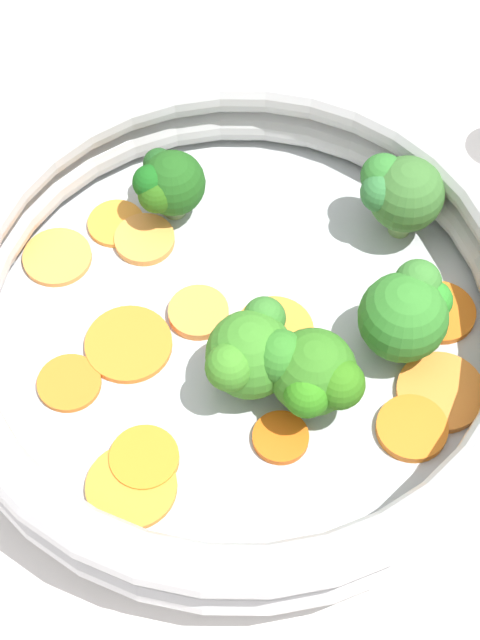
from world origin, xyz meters
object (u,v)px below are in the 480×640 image
Objects in this scene: carrot_slice_6 at (412,428)px; carrot_slice_8 at (441,392)px; carrot_slice_1 at (116,223)px; carrot_slice_12 at (57,257)px; skillet at (240,342)px; carrot_slice_9 at (198,312)px; carrot_slice_5 at (440,312)px; broccoli_floret_3 at (253,354)px; broccoli_floret_2 at (316,376)px; carrot_slice_3 at (131,486)px; broccoli_floret_0 at (168,184)px; carrot_slice_7 at (144,458)px; carrot_slice_11 at (145,239)px; carrot_slice_2 at (274,331)px; carrot_slice_10 at (281,438)px; carrot_slice_4 at (129,344)px; broccoli_floret_1 at (407,312)px; carrot_slice_0 at (69,383)px; broccoli_floret_4 at (400,192)px.

carrot_slice_8 is at bearing 91.50° from carrot_slice_6.
carrot_slice_1 is 0.04m from carrot_slice_12.
carrot_slice_9 is at bearing -168.81° from skillet.
broccoli_floret_3 is (-0.05, -0.10, 0.03)m from carrot_slice_5.
skillet is at bearing 172.44° from broccoli_floret_2.
broccoli_floret_0 reaches higher than carrot_slice_3.
broccoli_floret_0 is (-0.10, 0.14, 0.02)m from carrot_slice_3.
carrot_slice_1 is at bearing 138.98° from carrot_slice_7.
carrot_slice_9 is 0.96× the size of carrot_slice_11.
broccoli_floret_2 is (0.04, -0.02, 0.03)m from carrot_slice_2.
carrot_slice_1 is 0.17m from carrot_slice_10.
carrot_slice_4 is at bearing -133.62° from carrot_slice_2.
carrot_slice_3 is at bearing -95.15° from broccoli_floret_3.
carrot_slice_2 is at bearing -145.01° from broccoli_floret_1.
carrot_slice_7 is at bearing -26.06° from carrot_slice_12.
carrot_slice_0 is 0.11m from carrot_slice_1.
carrot_slice_0 and carrot_slice_1 have the same top height.
carrot_slice_8 reaches higher than carrot_slice_0.
skillet is at bearing -159.20° from carrot_slice_8.
broccoli_floret_2 reaches higher than skillet.
carrot_slice_7 is at bearing -91.34° from carrot_slice_2.
carrot_slice_8 is at bearing 16.18° from carrot_slice_2.
carrot_slice_10 is at bearing -27.27° from broccoli_floret_3.
carrot_slice_3 is at bearing -107.96° from carrot_slice_5.
skillet is 6.33× the size of carrot_slice_3.
carrot_slice_4 is 0.15m from broccoli_floret_1.
broccoli_floret_2 is at bearing 90.89° from carrot_slice_10.
skillet is at bearing 148.25° from carrot_slice_10.
carrot_slice_2 is at bearing 131.87° from carrot_slice_10.
carrot_slice_1 is at bearing 136.20° from carrot_slice_3.
carrot_slice_9 is at bearing -11.52° from carrot_slice_1.
carrot_slice_1 is 0.70× the size of carrot_slice_4.
carrot_slice_8 is (0.21, 0.03, 0.00)m from carrot_slice_1.
carrot_slice_6 is 0.84× the size of broccoli_floret_0.
carrot_slice_0 is 1.16× the size of carrot_slice_10.
carrot_slice_12 is (-0.22, -0.07, -0.00)m from carrot_slice_8.
carrot_slice_9 is (-0.13, -0.04, 0.00)m from carrot_slice_8.
carrot_slice_10 is 0.55× the size of broccoli_floret_1.
carrot_slice_0 is at bearing -107.14° from carrot_slice_9.
broccoli_floret_4 is at bearing 68.13° from carrot_slice_9.
carrot_slice_6 is at bearing 20.67° from broccoli_floret_3.
broccoli_floret_3 is at bearing -16.15° from carrot_slice_11.
carrot_slice_0 is 0.13m from broccoli_floret_2.
carrot_slice_5 is 0.71× the size of broccoli_floret_3.
carrot_slice_4 is 0.86× the size of broccoli_floret_3.
carrot_slice_10 is at bearing -27.21° from broccoli_floret_0.
carrot_slice_6 and carrot_slice_9 have the same top height.
carrot_slice_2 is 1.29× the size of carrot_slice_9.
carrot_slice_6 is at bearing -0.04° from carrot_slice_11.
broccoli_floret_1 is at bearing 5.27° from broccoli_floret_0.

